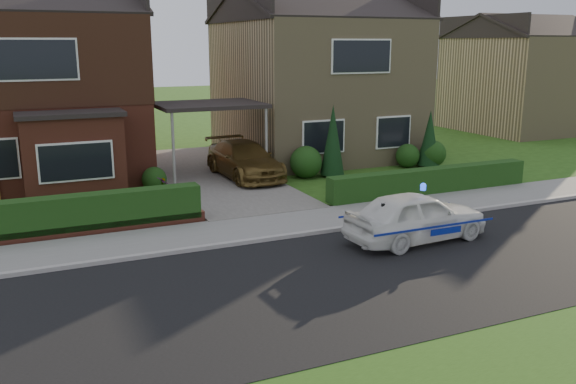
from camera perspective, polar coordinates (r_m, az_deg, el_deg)
ground at (r=13.33m, az=6.92°, el=-7.86°), size 120.00×120.00×0.00m
road at (r=13.33m, az=6.92°, el=-7.86°), size 60.00×6.00×0.02m
kerb at (r=15.84m, az=1.25°, el=-3.99°), size 60.00×0.16×0.12m
sidewalk at (r=16.76m, az=-0.29°, el=-3.02°), size 60.00×2.00×0.10m
driveway at (r=23.04m, az=-7.25°, el=1.55°), size 3.80×12.00×0.12m
house_left at (r=24.51m, az=-22.86°, el=10.18°), size 7.50×9.53×7.25m
house_right at (r=27.50m, az=2.47°, el=11.19°), size 7.50×8.06×7.25m
carport_link at (r=22.60m, az=-7.42°, el=7.98°), size 3.80×3.00×2.77m
dwarf_wall at (r=16.57m, az=-20.78°, el=-3.67°), size 7.70×0.25×0.36m
hedge_left at (r=16.77m, az=-20.77°, el=-4.12°), size 7.50×0.55×0.90m
hedge_right at (r=20.70m, az=13.11°, el=-0.27°), size 7.50×0.55×0.80m
shrub_left_mid at (r=20.47m, az=-16.64°, el=1.26°), size 1.32×1.32×1.32m
shrub_left_near at (r=21.06m, az=-12.41°, el=1.19°), size 0.84×0.84×0.84m
shrub_right_near at (r=22.61m, az=1.69°, el=2.82°), size 1.20×1.20×1.20m
shrub_right_mid at (r=25.03m, az=11.13°, el=3.36°), size 0.96×0.96×0.96m
shrub_right_far at (r=25.37m, az=13.38°, el=3.51°), size 1.08×1.08×1.08m
conifer_a at (r=22.76m, az=4.20°, el=4.65°), size 0.90×0.90×2.60m
conifer_b at (r=25.16m, az=13.09°, el=4.74°), size 0.90×0.90×2.20m
neighbour_right at (r=37.59m, az=21.02°, el=9.37°), size 6.50×7.00×5.20m
police_car at (r=15.66m, az=11.89°, el=-2.29°), size 3.46×3.86×1.45m
driveway_car at (r=22.29m, az=-4.10°, el=3.05°), size 1.97×4.47×1.28m
potted_plant_a at (r=17.33m, az=-16.03°, el=-1.99°), size 0.39×0.29×0.69m
potted_plant_b at (r=19.98m, az=-22.63°, el=-0.35°), size 0.54×0.54×0.77m
potted_plant_c at (r=19.36m, az=-11.60°, el=0.13°), size 0.53×0.53×0.84m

